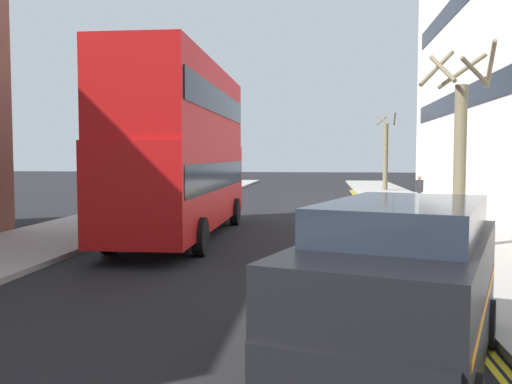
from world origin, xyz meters
name	(u,v)px	position (x,y,z in m)	size (l,w,h in m)	color
sidewalk_right	(460,237)	(6.50, 16.00, 0.07)	(4.00, 80.00, 0.14)	#9E9991
sidewalk_left	(73,231)	(-6.50, 16.00, 0.07)	(4.00, 80.00, 0.14)	#9E9991
kerb_line_outer	(402,248)	(4.40, 14.00, 0.00)	(0.10, 56.00, 0.01)	yellow
kerb_line_inner	(396,248)	(4.24, 14.00, 0.00)	(0.10, 56.00, 0.01)	yellow
double_decker_bus_away	(183,145)	(-2.44, 15.45, 3.03)	(2.94, 10.85, 5.64)	#B20F0F
taxi_minivan	(400,290)	(3.03, 4.39, 1.07)	(3.29, 5.16, 2.12)	black
pedestrian_far	(419,192)	(6.63, 24.51, 0.99)	(0.34, 0.22, 1.62)	#2D2D38
street_tree_near	(386,154)	(6.75, 39.95, 2.80)	(1.46, 1.44, 5.78)	#6B6047
street_tree_mid	(460,149)	(5.84, 13.52, 2.86)	(2.04, 2.01, 5.59)	#6B6047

